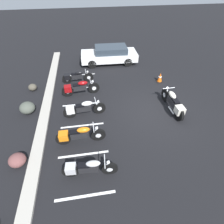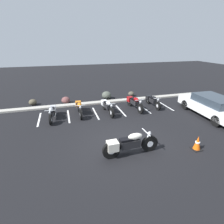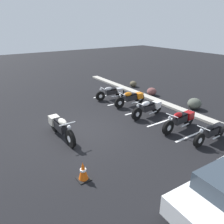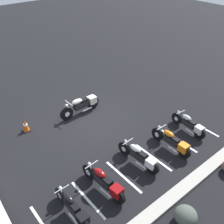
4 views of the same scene
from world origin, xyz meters
name	(u,v)px [view 3 (image 3 of 4)]	position (x,y,z in m)	size (l,w,h in m)	color
ground	(81,132)	(0.00, 0.00, 0.00)	(60.00, 60.00, 0.00)	black
motorcycle_cream_featured	(60,126)	(-0.05, -0.91, 0.51)	(2.43, 0.68, 0.96)	black
parked_bike_0	(112,92)	(-3.14, 3.79, 0.43)	(0.58, 2.06, 0.81)	black
parked_bike_1	(131,98)	(-1.48, 4.09, 0.45)	(0.61, 2.17, 0.85)	black
parked_bike_2	(149,108)	(0.31, 3.85, 0.46)	(0.61, 2.18, 0.86)	black
parked_bike_3	(181,120)	(2.28, 4.00, 0.47)	(0.63, 2.25, 0.89)	black
parked_bike_4	(212,132)	(3.76, 4.16, 0.43)	(0.57, 2.04, 0.80)	black
concrete_curb	(170,106)	(0.00, 5.84, 0.06)	(18.00, 0.50, 0.12)	#A8A399
landscape_rock_1	(133,84)	(-4.60, 6.77, 0.22)	(0.53, 0.55, 0.45)	brown
landscape_rock_2	(194,104)	(1.01, 6.72, 0.31)	(0.77, 0.77, 0.63)	#474C44
landscape_rock_3	(152,91)	(-2.24, 6.47, 0.26)	(0.66, 0.63, 0.52)	brown
traffic_cone	(83,171)	(2.98, -1.37, 0.30)	(0.40, 0.40, 0.64)	black
stall_line_0	(107,95)	(-3.94, 3.92, 0.00)	(0.10, 2.10, 0.00)	white
stall_line_1	(122,102)	(-2.20, 3.92, 0.00)	(0.10, 2.10, 0.00)	white
stall_line_2	(140,111)	(-0.46, 3.92, 0.00)	(0.10, 2.10, 0.00)	white
stall_line_3	(163,122)	(1.28, 3.92, 0.00)	(0.10, 2.10, 0.00)	white
stall_line_4	(192,135)	(3.02, 3.92, 0.00)	(0.10, 2.10, 0.00)	white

